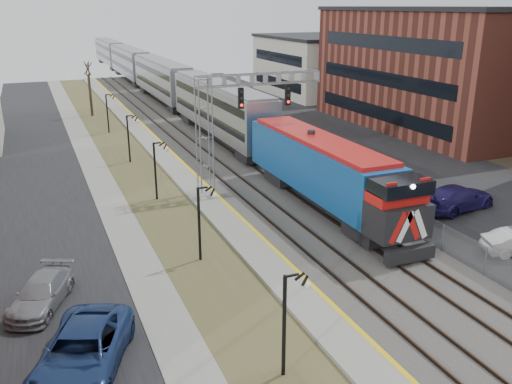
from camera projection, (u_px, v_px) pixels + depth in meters
street_west at (36, 183)px, 40.15m from camera, size 7.00×120.00×0.04m
sidewalk at (98, 176)px, 41.78m from camera, size 2.00×120.00×0.08m
grass_median at (137, 172)px, 42.88m from camera, size 4.00×120.00×0.06m
platform at (174, 167)px, 43.94m from camera, size 2.00×120.00×0.24m
ballast_bed at (232, 160)px, 45.77m from camera, size 8.00×120.00×0.20m
parking_lot at (353, 148)px, 50.16m from camera, size 16.00×120.00×0.04m
platform_edge at (185, 164)px, 44.22m from camera, size 0.24×120.00×0.01m
track_near at (209, 161)px, 44.98m from camera, size 1.58×120.00×0.15m
track_far at (248, 157)px, 46.26m from camera, size 1.58×120.00×0.15m
train at (157, 78)px, 75.16m from camera, size 3.00×108.65×5.33m
signal_gantry at (228, 113)px, 36.85m from camera, size 9.00×1.07×8.15m
lampposts at (198, 223)px, 27.66m from camera, size 0.14×62.14×4.00m
fence at (277, 148)px, 47.07m from camera, size 0.04×120.00×1.60m
buildings_east at (510, 76)px, 49.87m from camera, size 16.00×76.00×15.00m
bare_trees at (14, 138)px, 42.27m from camera, size 12.30×42.30×5.95m
car_lot_d at (457, 198)px, 34.72m from camera, size 5.81×3.13×1.60m
car_lot_e at (318, 149)px, 46.81m from camera, size 4.54×2.10×1.51m
car_street_a at (82, 354)px, 19.19m from camera, size 4.76×6.50×1.64m
car_street_b at (41, 294)px, 23.54m from camera, size 3.45×4.79×1.29m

